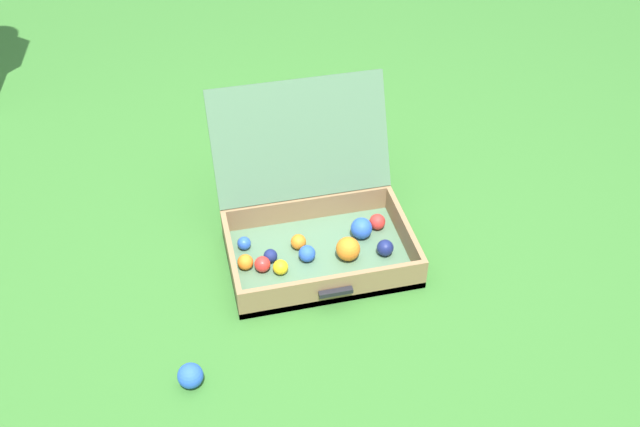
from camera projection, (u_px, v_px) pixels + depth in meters
name	position (u px, v px, depth m)	size (l,w,h in m)	color
ground_plane	(311.00, 276.00, 2.46)	(16.00, 16.00, 0.00)	#336B28
open_suitcase	(315.00, 220.00, 2.51)	(0.62, 0.62, 0.50)	#4C7051
stray_ball_on_grass	(190.00, 376.00, 2.10)	(0.08, 0.08, 0.08)	blue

